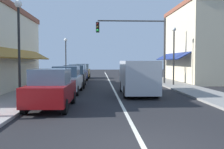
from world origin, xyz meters
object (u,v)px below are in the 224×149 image
at_px(traffic_signal_mast_arm, 141,39).
at_px(street_lamp_right_mid, 174,47).
at_px(street_lamp_left_near, 19,35).
at_px(parked_car_second_left, 67,80).
at_px(parked_car_third_left, 74,76).
at_px(van_in_lane, 138,76).
at_px(parked_car_distant_left, 82,71).
at_px(parked_car_far_left, 78,73).
at_px(parked_car_nearest_left, 51,89).
at_px(street_lamp_left_far, 66,52).

height_order(traffic_signal_mast_arm, street_lamp_right_mid, traffic_signal_mast_arm).
bearing_deg(street_lamp_left_near, parked_car_second_left, 65.24).
bearing_deg(parked_car_third_left, street_lamp_right_mid, 0.36).
bearing_deg(van_in_lane, traffic_signal_mast_arm, 80.33).
bearing_deg(parked_car_distant_left, parked_car_far_left, -91.38).
distance_m(parked_car_far_left, parked_car_distant_left, 5.18).
relative_size(parked_car_nearest_left, parked_car_second_left, 1.00).
distance_m(street_lamp_left_near, street_lamp_left_far, 16.88).
height_order(parked_car_second_left, street_lamp_left_near, street_lamp_left_near).
height_order(parked_car_far_left, van_in_lane, van_in_lane).
distance_m(van_in_lane, street_lamp_left_near, 7.42).
height_order(parked_car_distant_left, street_lamp_left_near, street_lamp_left_near).
xyz_separation_m(parked_car_second_left, street_lamp_left_far, (-1.69, 12.89, 2.31)).
xyz_separation_m(parked_car_distant_left, street_lamp_left_near, (-1.93, -18.55, 2.52)).
bearing_deg(parked_car_nearest_left, parked_car_distant_left, 90.95).
xyz_separation_m(parked_car_second_left, traffic_signal_mast_arm, (5.83, 6.01, 3.22)).
xyz_separation_m(parked_car_third_left, street_lamp_right_mid, (8.23, 0.15, 2.43)).
bearing_deg(parked_car_second_left, street_lamp_left_near, -113.35).
bearing_deg(parked_car_third_left, parked_car_second_left, -92.06).
xyz_separation_m(parked_car_nearest_left, traffic_signal_mast_arm, (5.84, 11.50, 3.22)).
height_order(parked_car_third_left, parked_car_distant_left, same).
bearing_deg(parked_car_second_left, traffic_signal_mast_arm, 47.27).
bearing_deg(parked_car_third_left, traffic_signal_mast_arm, 16.97).
bearing_deg(traffic_signal_mast_arm, van_in_lane, -100.69).
relative_size(parked_car_far_left, traffic_signal_mast_arm, 0.67).
height_order(parked_car_nearest_left, street_lamp_left_near, street_lamp_left_near).
xyz_separation_m(van_in_lane, street_lamp_left_near, (-6.37, -3.08, 2.25)).
relative_size(parked_car_third_left, street_lamp_left_near, 0.81).
xyz_separation_m(parked_car_distant_left, van_in_lane, (4.44, -15.47, 0.27)).
bearing_deg(parked_car_second_left, street_lamp_left_far, 98.87).
xyz_separation_m(traffic_signal_mast_arm, street_lamp_left_far, (-7.52, 6.88, -0.92)).
bearing_deg(parked_car_nearest_left, street_lamp_left_near, 141.88).
xyz_separation_m(parked_car_second_left, street_lamp_right_mid, (8.33, 4.33, 2.43)).
height_order(parked_car_third_left, street_lamp_right_mid, street_lamp_right_mid).
xyz_separation_m(parked_car_nearest_left, parked_car_third_left, (0.11, 9.67, 0.00)).
distance_m(parked_car_third_left, van_in_lane, 6.75).
height_order(parked_car_nearest_left, street_lamp_left_far, street_lamp_left_far).
xyz_separation_m(parked_car_nearest_left, van_in_lane, (4.54, 4.58, 0.27)).
bearing_deg(parked_car_nearest_left, parked_car_third_left, 90.59).
height_order(van_in_lane, traffic_signal_mast_arm, traffic_signal_mast_arm).
bearing_deg(street_lamp_right_mid, parked_car_third_left, -178.95).
height_order(parked_car_second_left, parked_car_third_left, same).
relative_size(parked_car_nearest_left, parked_car_third_left, 1.00).
relative_size(parked_car_third_left, traffic_signal_mast_arm, 0.66).
height_order(parked_car_second_left, traffic_signal_mast_arm, traffic_signal_mast_arm).
height_order(parked_car_second_left, van_in_lane, van_in_lane).
xyz_separation_m(parked_car_second_left, van_in_lane, (4.53, -0.91, 0.27)).
relative_size(parked_car_far_left, street_lamp_right_mid, 0.84).
height_order(parked_car_third_left, parked_car_far_left, same).
bearing_deg(parked_car_nearest_left, street_lamp_right_mid, 50.91).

